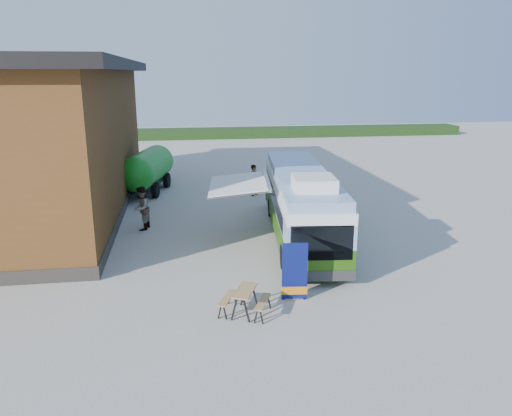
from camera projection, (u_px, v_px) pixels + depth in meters
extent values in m
plane|color=#BCB7AD|center=(283.00, 269.00, 18.10)|extent=(100.00, 100.00, 0.00)
cube|color=brown|center=(41.00, 142.00, 25.19)|extent=(8.00, 20.00, 7.00)
cube|color=black|center=(32.00, 65.00, 24.21)|extent=(9.60, 21.20, 0.50)
cube|color=#332D28|center=(48.00, 204.00, 26.05)|extent=(8.10, 20.10, 0.50)
cube|color=#264419|center=(285.00, 132.00, 55.37)|extent=(40.00, 3.00, 1.00)
cube|color=#315E0F|center=(300.00, 218.00, 21.50)|extent=(3.46, 11.10, 1.00)
cube|color=#84A5CE|center=(301.00, 198.00, 21.26)|extent=(3.46, 11.10, 0.82)
cube|color=black|center=(273.00, 196.00, 21.66)|extent=(1.04, 9.05, 0.64)
cube|color=black|center=(325.00, 195.00, 21.74)|extent=(1.04, 9.05, 0.64)
cube|color=white|center=(301.00, 184.00, 21.10)|extent=(3.46, 11.10, 0.41)
cube|color=#84A5CE|center=(301.00, 175.00, 21.00)|extent=(3.30, 10.91, 0.36)
cube|color=white|center=(314.00, 183.00, 17.56)|extent=(1.63, 1.79, 0.45)
cube|color=black|center=(322.00, 243.00, 16.06)|extent=(2.04, 0.28, 1.18)
cube|color=#2D2D2D|center=(320.00, 275.00, 16.41)|extent=(2.33, 0.45, 0.36)
cube|color=#2D2D2D|center=(287.00, 197.00, 26.78)|extent=(2.33, 0.45, 0.36)
cylinder|color=black|center=(285.00, 257.00, 18.05)|extent=(0.37, 0.93, 0.91)
cylinder|color=black|center=(340.00, 256.00, 18.13)|extent=(0.37, 0.93, 0.91)
cylinder|color=black|center=(271.00, 207.00, 24.63)|extent=(0.37, 0.93, 0.91)
cylinder|color=black|center=(312.00, 207.00, 24.71)|extent=(0.37, 0.93, 0.91)
cube|color=white|center=(238.00, 185.00, 20.46)|extent=(2.71, 3.96, 0.29)
cube|color=#A5A8AD|center=(267.00, 181.00, 20.46)|extent=(0.59, 4.02, 0.15)
cylinder|color=#A5A8AD|center=(239.00, 197.00, 18.98)|extent=(2.41, 0.31, 0.30)
cylinder|color=#A5A8AD|center=(238.00, 180.00, 21.99)|extent=(2.41, 0.31, 0.30)
cube|color=#0B1256|center=(295.00, 272.00, 15.45)|extent=(0.80, 0.12, 1.88)
cube|color=orange|center=(294.00, 291.00, 15.62)|extent=(0.82, 0.13, 0.26)
cube|color=#A5A8AD|center=(294.00, 298.00, 15.69)|extent=(0.58, 0.24, 0.06)
cylinder|color=#A5A8AD|center=(295.00, 271.00, 15.47)|extent=(0.03, 0.03, 1.88)
cube|color=tan|center=(245.00, 291.00, 14.58)|extent=(0.91, 1.28, 0.04)
cube|color=tan|center=(227.00, 298.00, 14.79)|extent=(0.69, 1.18, 0.04)
cube|color=tan|center=(263.00, 302.00, 14.53)|extent=(0.69, 1.18, 0.04)
cube|color=black|center=(234.00, 309.00, 14.26)|extent=(0.06, 0.06, 0.73)
cube|color=black|center=(246.00, 310.00, 14.18)|extent=(0.06, 0.06, 0.73)
cube|color=black|center=(244.00, 295.00, 15.19)|extent=(0.06, 0.06, 0.73)
cube|color=black|center=(255.00, 296.00, 15.10)|extent=(0.06, 0.06, 0.73)
imported|color=#999999|center=(254.00, 180.00, 28.73)|extent=(0.76, 0.78, 1.80)
imported|color=#999999|center=(141.00, 208.00, 22.42)|extent=(0.97, 1.13, 1.99)
cylinder|color=#18861E|center=(148.00, 167.00, 29.38)|extent=(2.93, 4.77, 2.00)
sphere|color=#18861E|center=(136.00, 175.00, 27.24)|extent=(2.00, 2.00, 2.00)
sphere|color=#18861E|center=(157.00, 161.00, 31.51)|extent=(2.00, 2.00, 2.00)
cube|color=black|center=(148.00, 182.00, 29.61)|extent=(2.33, 4.84, 0.22)
cube|color=black|center=(134.00, 194.00, 26.85)|extent=(0.42, 1.33, 0.11)
cylinder|color=black|center=(129.00, 190.00, 28.42)|extent=(0.47, 0.93, 0.89)
cylinder|color=black|center=(155.00, 190.00, 28.32)|extent=(0.47, 0.93, 0.89)
cylinder|color=black|center=(142.00, 180.00, 30.99)|extent=(0.47, 0.93, 0.89)
cylinder|color=black|center=(167.00, 180.00, 30.88)|extent=(0.47, 0.93, 0.89)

